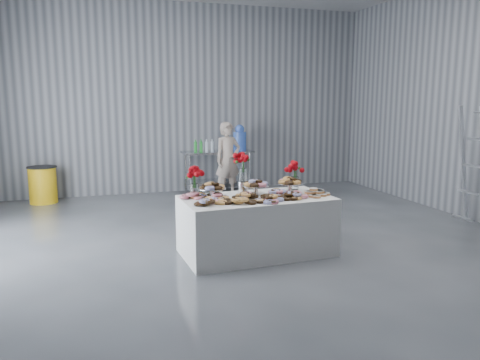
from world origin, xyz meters
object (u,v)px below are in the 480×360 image
object	(u,v)px
prep_table	(218,164)
water_jug	(240,139)
display_table	(256,225)
trash_barrel	(43,185)
person	(228,160)
stepladder	(473,166)

from	to	relation	value
prep_table	water_jug	world-z (taller)	water_jug
display_table	trash_barrel	xyz separation A→B (m)	(-2.94, 4.12, -0.02)
water_jug	person	xyz separation A→B (m)	(-0.43, -0.56, -0.38)
display_table	prep_table	size ratio (longest dim) A/B	1.27
water_jug	trash_barrel	bearing A→B (deg)	180.00
person	stepladder	size ratio (longest dim) A/B	0.81
trash_barrel	stepladder	size ratio (longest dim) A/B	0.38
prep_table	trash_barrel	bearing A→B (deg)	-180.00
person	trash_barrel	bearing A→B (deg)	158.03
prep_table	stepladder	size ratio (longest dim) A/B	0.79
prep_table	water_jug	size ratio (longest dim) A/B	2.71
prep_table	person	size ratio (longest dim) A/B	0.97
water_jug	prep_table	bearing A→B (deg)	180.00
prep_table	display_table	bearing A→B (deg)	-97.90
person	stepladder	distance (m)	4.49
person	stepladder	world-z (taller)	stepladder
person	display_table	bearing A→B (deg)	-113.34
water_jug	trash_barrel	size ratio (longest dim) A/B	0.78
water_jug	person	bearing A→B (deg)	-127.47
water_jug	stepladder	world-z (taller)	stepladder
trash_barrel	stepladder	world-z (taller)	stepladder
person	stepladder	bearing A→B (deg)	-58.96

